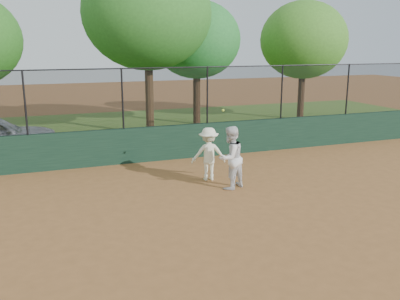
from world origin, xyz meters
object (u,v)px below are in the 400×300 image
object	(u,v)px
tree_2	(147,13)
tree_4	(304,40)
tree_3	(197,40)
player_second	(230,158)
player_main	(209,154)

from	to	relation	value
tree_2	tree_4	world-z (taller)	tree_2
tree_4	tree_2	bearing A→B (deg)	-172.62
tree_2	tree_3	bearing A→B (deg)	30.97
player_second	tree_3	world-z (taller)	tree_3
player_second	player_main	xyz separation A→B (m)	(-0.27, 0.96, -0.09)
tree_2	tree_3	distance (m)	3.51
tree_2	tree_4	distance (m)	8.72
player_main	tree_3	xyz separation A→B (m)	(2.98, 9.15, 3.37)
player_main	tree_3	distance (m)	10.19
player_main	tree_2	bearing A→B (deg)	89.07
player_second	tree_2	size ratio (longest dim) A/B	0.23
player_main	tree_4	world-z (taller)	tree_4
player_second	player_main	world-z (taller)	player_main
player_main	tree_4	bearing A→B (deg)	44.46
player_main	tree_3	size ratio (longest dim) A/B	0.36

